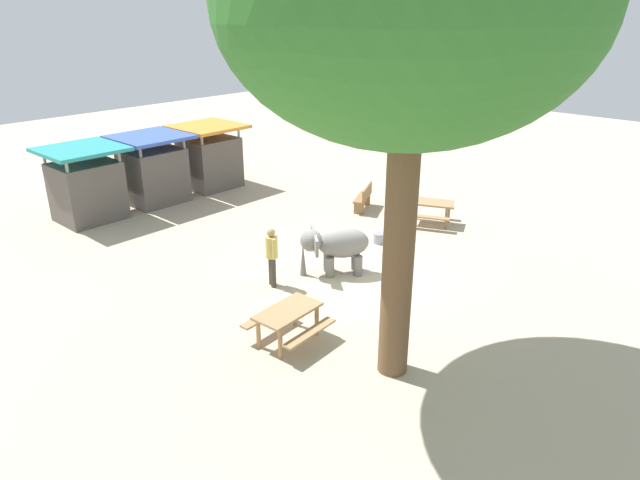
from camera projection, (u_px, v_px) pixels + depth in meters
name	position (u px, v px, depth m)	size (l,w,h in m)	color
ground_plane	(351.00, 280.00, 15.42)	(60.00, 60.00, 0.00)	#BAA88C
elephant	(336.00, 245.00, 15.50)	(1.81, 1.76, 1.33)	slate
person_handler	(272.00, 253.00, 14.77)	(0.32, 0.47, 1.62)	#3F3833
shade_tree_main	(413.00, 3.00, 9.02)	(6.64, 6.08, 9.30)	brown
wooden_bench	(364.00, 197.00, 20.61)	(1.43, 0.97, 0.88)	olive
picnic_table_near	(288.00, 318.00, 12.41)	(1.58, 1.57, 0.78)	#9E7A51
picnic_table_far	(430.00, 207.00, 19.23)	(1.96, 1.97, 0.78)	#9E7A51
market_stall_teal	(87.00, 188.00, 19.41)	(2.50, 2.50, 2.52)	#59514C
market_stall_blue	(153.00, 172.00, 21.19)	(2.50, 2.50, 2.52)	#59514C
market_stall_orange	(210.00, 159.00, 22.97)	(2.50, 2.50, 2.52)	#59514C
feed_bucket	(379.00, 238.00, 17.78)	(0.36, 0.36, 0.32)	gray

